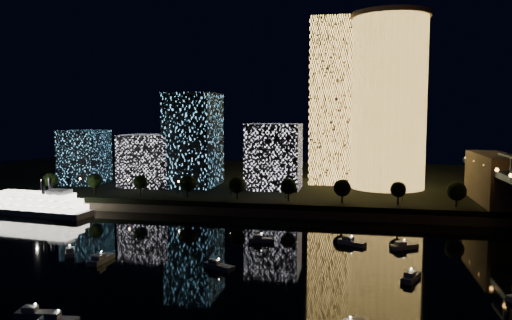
# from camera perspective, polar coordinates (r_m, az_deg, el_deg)

# --- Properties ---
(ground) EXTENTS (520.00, 520.00, 0.00)m
(ground) POSITION_cam_1_polar(r_m,az_deg,el_deg) (105.39, 2.80, -15.81)
(ground) COLOR black
(ground) RESTS_ON ground
(far_bank) EXTENTS (420.00, 160.00, 5.00)m
(far_bank) POSITION_cam_1_polar(r_m,az_deg,el_deg) (260.06, 8.00, -2.52)
(far_bank) COLOR black
(far_bank) RESTS_ON ground
(seawall) EXTENTS (420.00, 6.00, 3.00)m
(seawall) POSITION_cam_1_polar(r_m,az_deg,el_deg) (183.47, 6.60, -6.15)
(seawall) COLOR #6B5E4C
(seawall) RESTS_ON ground
(tower_cylindrical) EXTENTS (34.00, 34.00, 75.99)m
(tower_cylindrical) POSITION_cam_1_polar(r_m,az_deg,el_deg) (227.31, 14.93, 6.48)
(tower_cylindrical) COLOR #FFBD51
(tower_cylindrical) RESTS_ON far_bank
(tower_rectangular) EXTENTS (24.08, 24.08, 76.61)m
(tower_rectangular) POSITION_cam_1_polar(r_m,az_deg,el_deg) (240.30, 9.20, 6.57)
(tower_rectangular) COLOR #FFBD51
(tower_rectangular) RESTS_ON far_bank
(midrise_blocks) EXTENTS (110.35, 28.74, 42.01)m
(midrise_blocks) POSITION_cam_1_polar(r_m,az_deg,el_deg) (228.36, -8.15, 1.12)
(midrise_blocks) COLOR silver
(midrise_blocks) RESTS_ON far_bank
(riverboat) EXTENTS (48.78, 15.60, 14.45)m
(riverboat) POSITION_cam_1_polar(r_m,az_deg,el_deg) (207.10, -24.34, -4.65)
(riverboat) COLOR silver
(riverboat) RESTS_ON ground
(motorboats) EXTENTS (120.45, 70.69, 2.78)m
(motorboats) POSITION_cam_1_polar(r_m,az_deg,el_deg) (118.92, 4.54, -12.89)
(motorboats) COLOR silver
(motorboats) RESTS_ON ground
(esplanade_trees) EXTENTS (166.42, 6.78, 8.89)m
(esplanade_trees) POSITION_cam_1_polar(r_m,az_deg,el_deg) (191.65, -1.15, -2.89)
(esplanade_trees) COLOR black
(esplanade_trees) RESTS_ON far_bank
(street_lamps) EXTENTS (132.70, 0.70, 5.65)m
(street_lamps) POSITION_cam_1_polar(r_m,az_deg,el_deg) (199.35, -2.89, -3.00)
(street_lamps) COLOR black
(street_lamps) RESTS_ON far_bank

